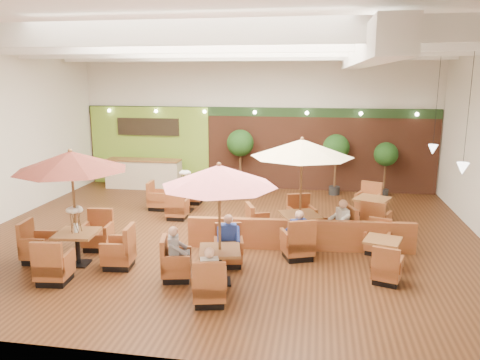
% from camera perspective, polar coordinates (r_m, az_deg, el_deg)
% --- Properties ---
extents(room, '(14.04, 14.00, 5.52)m').
position_cam_1_polar(room, '(13.78, 0.29, 9.32)').
color(room, '#381E0F').
rests_on(room, ground).
extents(service_counter, '(3.00, 0.75, 1.18)m').
position_cam_1_polar(service_counter, '(19.15, -11.65, 0.74)').
color(service_counter, beige).
rests_on(service_counter, ground).
extents(booth_divider, '(5.81, 0.63, 0.81)m').
position_cam_1_polar(booth_divider, '(12.21, 7.31, -6.66)').
color(booth_divider, brown).
rests_on(booth_divider, ground).
extents(table_0, '(2.78, 2.78, 2.80)m').
position_cam_1_polar(table_0, '(11.43, -19.69, -0.93)').
color(table_0, brown).
rests_on(table_0, ground).
extents(table_1, '(2.59, 2.71, 2.67)m').
position_cam_1_polar(table_1, '(9.79, -2.92, -2.11)').
color(table_1, brown).
rests_on(table_1, ground).
extents(table_2, '(3.01, 3.01, 2.88)m').
position_cam_1_polar(table_2, '(12.24, 7.47, 0.85)').
color(table_2, brown).
rests_on(table_2, ground).
extents(table_3, '(1.70, 2.54, 1.53)m').
position_cam_1_polar(table_3, '(15.75, -7.52, -2.12)').
color(table_3, brown).
rests_on(table_3, ground).
extents(table_4, '(0.98, 2.47, 0.88)m').
position_cam_1_polar(table_4, '(11.56, 16.90, -8.58)').
color(table_4, brown).
rests_on(table_4, ground).
extents(table_5, '(1.23, 2.99, 1.04)m').
position_cam_1_polar(table_5, '(14.72, 15.74, -3.73)').
color(table_5, brown).
rests_on(table_5, ground).
extents(topiary_0, '(1.04, 1.04, 2.41)m').
position_cam_1_polar(topiary_0, '(18.10, 0.03, 4.23)').
color(topiary_0, black).
rests_on(topiary_0, ground).
extents(topiary_1, '(0.99, 0.99, 2.30)m').
position_cam_1_polar(topiary_1, '(17.88, 11.62, 3.61)').
color(topiary_1, black).
rests_on(topiary_1, ground).
extents(topiary_2, '(0.88, 0.88, 2.05)m').
position_cam_1_polar(topiary_2, '(18.06, 17.35, 2.77)').
color(topiary_2, black).
rests_on(topiary_2, ground).
extents(diner_0, '(0.40, 0.36, 0.72)m').
position_cam_1_polar(diner_0, '(9.26, -3.76, -10.76)').
color(diner_0, silver).
rests_on(diner_0, ground).
extents(diner_1, '(0.42, 0.37, 0.78)m').
position_cam_1_polar(diner_1, '(11.03, -1.42, -6.74)').
color(diner_1, '#223A97').
rests_on(diner_1, ground).
extents(diner_2, '(0.38, 0.42, 0.77)m').
position_cam_1_polar(diner_2, '(10.37, -7.81, -8.16)').
color(diner_2, gray).
rests_on(diner_2, ground).
extents(diner_3, '(0.45, 0.43, 0.79)m').
position_cam_1_polar(diner_3, '(11.52, 7.09, -5.98)').
color(diner_3, '#223A97').
rests_on(diner_3, ground).
extents(diner_4, '(0.41, 0.45, 0.81)m').
position_cam_1_polar(diner_4, '(12.54, 12.17, -4.61)').
color(diner_4, silver).
rests_on(diner_4, ground).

